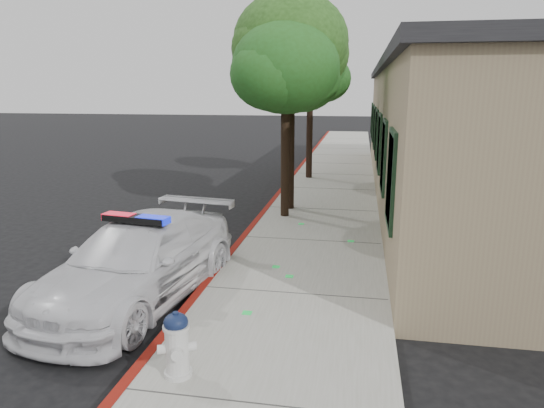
{
  "coord_description": "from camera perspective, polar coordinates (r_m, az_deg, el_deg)",
  "views": [
    {
      "loc": [
        2.62,
        -7.56,
        3.44
      ],
      "look_at": [
        0.9,
        2.03,
        1.17
      ],
      "focal_mm": 32.44,
      "sensor_mm": 36.0,
      "label": 1
    }
  ],
  "objects": [
    {
      "name": "street_tree_far",
      "position": [
        18.73,
        4.59,
        14.78
      ],
      "size": [
        2.84,
        2.71,
        5.12
      ],
      "rotation": [
        0.0,
        0.0,
        0.01
      ],
      "color": "black",
      "rests_on": "sidewalk"
    },
    {
      "name": "ground",
      "position": [
        8.71,
        -8.37,
        -10.32
      ],
      "size": [
        120.0,
        120.0,
        0.0
      ],
      "primitive_type": "plane",
      "color": "black",
      "rests_on": "ground"
    },
    {
      "name": "fire_hydrant",
      "position": [
        6.05,
        -10.98,
        -15.68
      ],
      "size": [
        0.46,
        0.4,
        0.81
      ],
      "rotation": [
        0.0,
        0.0,
        0.37
      ],
      "color": "silver",
      "rests_on": "sidewalk"
    },
    {
      "name": "police_car",
      "position": [
        8.51,
        -15.23,
        -6.37
      ],
      "size": [
        2.51,
        4.83,
        1.46
      ],
      "rotation": [
        0.0,
        0.0,
        -0.14
      ],
      "color": "silver",
      "rests_on": "ground"
    },
    {
      "name": "street_tree_mid",
      "position": [
        13.75,
        2.22,
        17.75
      ],
      "size": [
        3.08,
        3.15,
        5.84
      ],
      "rotation": [
        0.0,
        0.0,
        0.25
      ],
      "color": "black",
      "rests_on": "sidewalk"
    },
    {
      "name": "street_tree_near",
      "position": [
        12.8,
        1.62,
        15.05
      ],
      "size": [
        2.73,
        2.78,
        5.0
      ],
      "rotation": [
        0.0,
        0.0,
        0.27
      ],
      "color": "black",
      "rests_on": "sidewalk"
    },
    {
      "name": "red_curb",
      "position": [
        11.37,
        -3.33,
        -4.11
      ],
      "size": [
        0.14,
        60.0,
        0.16
      ],
      "primitive_type": "cube",
      "color": "maroon",
      "rests_on": "ground"
    },
    {
      "name": "clapboard_building",
      "position": [
        17.1,
        24.12,
        7.57
      ],
      "size": [
        7.3,
        20.89,
        4.24
      ],
      "color": "#89795A",
      "rests_on": "ground"
    },
    {
      "name": "sidewalk",
      "position": [
        11.13,
        4.43,
        -4.54
      ],
      "size": [
        3.2,
        60.0,
        0.15
      ],
      "primitive_type": "cube",
      "color": "gray",
      "rests_on": "ground"
    }
  ]
}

